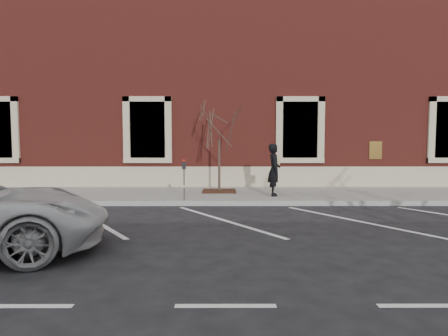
{
  "coord_description": "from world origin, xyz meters",
  "views": [
    {
      "loc": [
        -0.03,
        -11.28,
        1.95
      ],
      "look_at": [
        0.0,
        0.6,
        1.1
      ],
      "focal_mm": 30.0,
      "sensor_mm": 36.0,
      "label": 1
    }
  ],
  "objects": [
    {
      "name": "sapling",
      "position": [
        -0.17,
        2.08,
        2.56
      ],
      "size": [
        2.06,
        2.06,
        3.44
      ],
      "color": "#443029",
      "rests_on": "sidewalk_near"
    },
    {
      "name": "parking_meter",
      "position": [
        -1.23,
        0.12,
        1.01
      ],
      "size": [
        0.11,
        0.09,
        1.24
      ],
      "rotation": [
        0.0,
        0.0,
        -0.25
      ],
      "color": "#595B60",
      "rests_on": "sidewalk_near"
    },
    {
      "name": "curb_near",
      "position": [
        0.0,
        -0.05,
        0.07
      ],
      "size": [
        40.0,
        0.12,
        0.15
      ],
      "primitive_type": "cube",
      "color": "#9E9E99",
      "rests_on": "ground"
    },
    {
      "name": "man",
      "position": [
        1.66,
        1.02,
        1.01
      ],
      "size": [
        0.45,
        0.65,
        1.72
      ],
      "primitive_type": "imported",
      "rotation": [
        0.0,
        0.0,
        1.52
      ],
      "color": "black",
      "rests_on": "sidewalk_near"
    },
    {
      "name": "ground",
      "position": [
        0.0,
        0.0,
        0.0
      ],
      "size": [
        120.0,
        120.0,
        0.0
      ],
      "primitive_type": "plane",
      "color": "#28282B",
      "rests_on": "ground"
    },
    {
      "name": "building_civic",
      "position": [
        0.0,
        7.74,
        4.0
      ],
      "size": [
        40.0,
        8.62,
        8.0
      ],
      "color": "maroon",
      "rests_on": "ground"
    },
    {
      "name": "parking_stripes",
      "position": [
        0.0,
        -2.2,
        0.0
      ],
      "size": [
        28.0,
        4.4,
        0.01
      ],
      "primitive_type": null,
      "color": "silver",
      "rests_on": "ground"
    },
    {
      "name": "tree_grate",
      "position": [
        -0.17,
        2.08,
        0.16
      ],
      "size": [
        1.2,
        1.2,
        0.03
      ],
      "primitive_type": "cube",
      "color": "#3F1E14",
      "rests_on": "sidewalk_near"
    },
    {
      "name": "sidewalk_near",
      "position": [
        0.0,
        1.75,
        0.07
      ],
      "size": [
        40.0,
        3.5,
        0.15
      ],
      "primitive_type": "cube",
      "color": "gray",
      "rests_on": "ground"
    }
  ]
}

